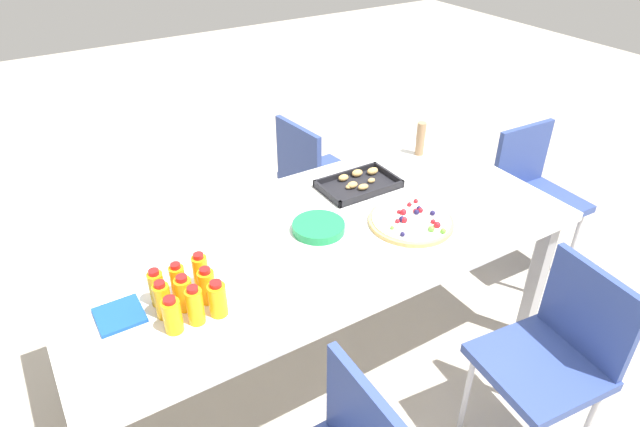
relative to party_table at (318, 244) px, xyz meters
name	(u,v)px	position (x,y,z in m)	size (l,w,h in m)	color
ground_plane	(318,360)	(0.00, 0.00, -0.69)	(12.00, 12.00, 0.00)	#B2A899
party_table	(318,244)	(0.00, 0.00, 0.00)	(2.09, 0.95, 0.75)	silver
chair_far_right	(315,174)	(0.48, 0.82, -0.19)	(0.44, 0.44, 0.83)	#33478C
chair_end	(533,188)	(1.42, 0.05, -0.19)	(0.41, 0.41, 0.83)	#33478C
chair_near_right	(556,351)	(0.53, -0.81, -0.19)	(0.44, 0.44, 0.83)	#33478C
juice_bottle_0	(172,315)	(-0.68, -0.23, 0.13)	(0.06, 0.06, 0.13)	#FAAE14
juice_bottle_1	(195,306)	(-0.61, -0.23, 0.13)	(0.05, 0.05, 0.15)	#FAAD14
juice_bottle_2	(218,299)	(-0.53, -0.24, 0.13)	(0.06, 0.06, 0.13)	#F9AC14
juice_bottle_3	(163,300)	(-0.69, -0.15, 0.13)	(0.05, 0.05, 0.14)	#FAAD14
juice_bottle_4	(184,293)	(-0.61, -0.15, 0.13)	(0.06, 0.06, 0.14)	#F9AC14
juice_bottle_5	(207,286)	(-0.54, -0.16, 0.13)	(0.06, 0.06, 0.14)	#FAAD14
juice_bottle_6	(157,288)	(-0.68, -0.08, 0.13)	(0.05, 0.05, 0.14)	#F9AC14
juice_bottle_7	(178,281)	(-0.61, -0.08, 0.13)	(0.05, 0.05, 0.14)	#FAAC14
juice_bottle_8	(201,272)	(-0.53, -0.08, 0.13)	(0.05, 0.05, 0.15)	#FAAD14
fruit_pizza	(411,221)	(0.36, -0.15, 0.08)	(0.35, 0.35, 0.05)	tan
snack_tray	(359,183)	(0.36, 0.22, 0.08)	(0.36, 0.23, 0.04)	black
plate_stack	(319,227)	(0.01, 0.01, 0.08)	(0.22, 0.22, 0.03)	#1E8C4C
napkin_stack	(120,315)	(-0.82, -0.08, 0.07)	(0.15, 0.15, 0.01)	#194CA5
cardboard_tube	(420,139)	(0.81, 0.33, 0.15)	(0.04, 0.04, 0.17)	#9E7A56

